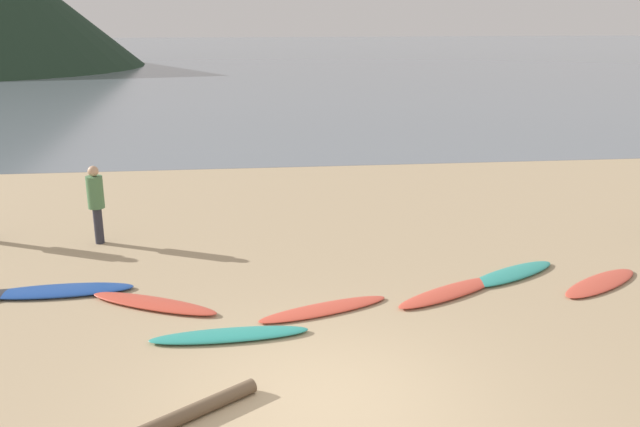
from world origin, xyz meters
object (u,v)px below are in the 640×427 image
(surfboard_2, at_px, (153,303))
(driftwood_log, at_px, (183,416))
(surfboard_1, at_px, (59,291))
(surfboard_3, at_px, (230,335))
(person_1, at_px, (96,198))
(surfboard_7, at_px, (601,283))
(surfboard_4, at_px, (324,309))
(surfboard_5, at_px, (450,292))
(surfboard_6, at_px, (512,274))

(surfboard_2, relative_size, driftwood_log, 1.16)
(surfboard_1, xyz_separation_m, surfboard_2, (1.67, -0.70, 0.00))
(surfboard_3, distance_m, person_1, 5.38)
(surfboard_1, xyz_separation_m, person_1, (0.18, 2.58, 0.92))
(surfboard_1, xyz_separation_m, driftwood_log, (2.43, -4.03, 0.04))
(surfboard_7, distance_m, person_1, 9.80)
(surfboard_1, relative_size, surfboard_3, 1.06)
(surfboard_3, bearing_deg, surfboard_4, 24.37)
(surfboard_1, distance_m, surfboard_3, 3.52)
(surfboard_5, distance_m, surfboard_6, 1.52)
(surfboard_4, relative_size, surfboard_5, 0.98)
(surfboard_2, bearing_deg, surfboard_5, 25.50)
(surfboard_5, bearing_deg, person_1, 124.07)
(surfboard_2, height_order, driftwood_log, driftwood_log)
(surfboard_2, xyz_separation_m, surfboard_3, (1.26, -1.26, -0.00))
(surfboard_1, distance_m, person_1, 2.74)
(surfboard_1, distance_m, surfboard_7, 9.41)
(surfboard_6, bearing_deg, surfboard_3, 171.87)
(surfboard_4, bearing_deg, surfboard_7, -12.57)
(surfboard_1, xyz_separation_m, surfboard_7, (9.39, -0.65, -0.01))
(person_1, height_order, driftwood_log, person_1)
(surfboard_7, height_order, person_1, person_1)
(surfboard_3, xyz_separation_m, driftwood_log, (-0.50, -2.07, 0.04))
(surfboard_5, height_order, surfboard_6, surfboard_6)
(surfboard_1, distance_m, surfboard_2, 1.81)
(surfboard_4, xyz_separation_m, driftwood_log, (-1.99, -2.84, 0.06))
(surfboard_3, relative_size, surfboard_7, 1.16)
(surfboard_1, relative_size, driftwood_log, 1.24)
(surfboard_4, bearing_deg, surfboard_6, -1.65)
(surfboard_4, height_order, person_1, person_1)
(driftwood_log, bearing_deg, surfboard_5, 37.86)
(surfboard_1, height_order, surfboard_3, surfboard_3)
(surfboard_1, distance_m, driftwood_log, 4.70)
(surfboard_6, distance_m, person_1, 8.30)
(surfboard_5, relative_size, person_1, 1.39)
(surfboard_1, xyz_separation_m, surfboard_4, (4.42, -1.19, -0.01))
(surfboard_2, xyz_separation_m, surfboard_4, (2.75, -0.49, -0.01))
(surfboard_7, bearing_deg, driftwood_log, 173.83)
(surfboard_7, bearing_deg, surfboard_3, 159.38)
(surfboard_3, relative_size, driftwood_log, 1.17)
(surfboard_1, xyz_separation_m, surfboard_3, (2.93, -1.96, 0.00))
(surfboard_3, bearing_deg, driftwood_log, -106.49)
(surfboard_4, distance_m, surfboard_7, 5.00)
(surfboard_4, xyz_separation_m, surfboard_5, (2.21, 0.42, 0.01))
(surfboard_4, distance_m, surfboard_6, 3.73)
(surfboard_1, height_order, surfboard_2, surfboard_2)
(surfboard_7, bearing_deg, surfboard_6, 126.22)
(surfboard_2, distance_m, surfboard_3, 1.78)
(surfboard_3, distance_m, surfboard_6, 5.39)
(surfboard_1, bearing_deg, surfboard_7, -6.64)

